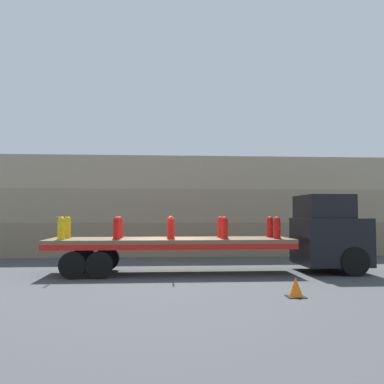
# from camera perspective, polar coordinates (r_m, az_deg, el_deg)

# --- Properties ---
(ground_plane) EXTENTS (120.00, 120.00, 0.00)m
(ground_plane) POSITION_cam_1_polar(r_m,az_deg,el_deg) (16.64, -2.87, -10.81)
(ground_plane) COLOR #3F4244
(rock_cliff) EXTENTS (60.00, 3.30, 5.42)m
(rock_cliff) POSITION_cam_1_polar(r_m,az_deg,el_deg) (24.22, -3.26, -1.91)
(rock_cliff) COLOR #84755B
(rock_cliff) RESTS_ON ground_plane
(truck_cab) EXTENTS (2.49, 2.68, 3.02)m
(truck_cab) POSITION_cam_1_polar(r_m,az_deg,el_deg) (17.80, 18.03, -5.30)
(truck_cab) COLOR black
(truck_cab) RESTS_ON ground_plane
(flatbed_trailer) EXTENTS (9.23, 2.54, 1.34)m
(flatbed_trailer) POSITION_cam_1_polar(r_m,az_deg,el_deg) (16.53, -5.37, -7.12)
(flatbed_trailer) COLOR brown
(flatbed_trailer) RESTS_ON ground_plane
(fire_hydrant_yellow_near_0) EXTENTS (0.32, 0.53, 0.84)m
(fire_hydrant_yellow_near_0) POSITION_cam_1_polar(r_m,az_deg,el_deg) (16.36, -17.06, -4.67)
(fire_hydrant_yellow_near_0) COLOR gold
(fire_hydrant_yellow_near_0) RESTS_ON flatbed_trailer
(fire_hydrant_yellow_far_0) EXTENTS (0.32, 0.53, 0.84)m
(fire_hydrant_yellow_far_0) POSITION_cam_1_polar(r_m,az_deg,el_deg) (17.41, -16.27, -4.57)
(fire_hydrant_yellow_far_0) COLOR gold
(fire_hydrant_yellow_far_0) RESTS_ON flatbed_trailer
(fire_hydrant_red_near_1) EXTENTS (0.32, 0.53, 0.84)m
(fire_hydrant_red_near_1) POSITION_cam_1_polar(r_m,az_deg,el_deg) (16.04, -10.02, -4.79)
(fire_hydrant_red_near_1) COLOR red
(fire_hydrant_red_near_1) RESTS_ON flatbed_trailer
(fire_hydrant_red_far_1) EXTENTS (0.32, 0.53, 0.84)m
(fire_hydrant_red_far_1) POSITION_cam_1_polar(r_m,az_deg,el_deg) (17.10, -9.66, -4.68)
(fire_hydrant_red_far_1) COLOR red
(fire_hydrant_red_far_1) RESTS_ON flatbed_trailer
(fire_hydrant_red_near_2) EXTENTS (0.32, 0.53, 0.84)m
(fire_hydrant_red_near_2) POSITION_cam_1_polar(r_m,az_deg,el_deg) (15.96, -2.81, -4.84)
(fire_hydrant_red_near_2) COLOR red
(fire_hydrant_red_near_2) RESTS_ON flatbed_trailer
(fire_hydrant_red_far_2) EXTENTS (0.32, 0.53, 0.84)m
(fire_hydrant_red_far_2) POSITION_cam_1_polar(r_m,az_deg,el_deg) (17.03, -2.89, -4.72)
(fire_hydrant_red_far_2) COLOR red
(fire_hydrant_red_far_2) RESTS_ON flatbed_trailer
(fire_hydrant_red_near_3) EXTENTS (0.32, 0.53, 0.84)m
(fire_hydrant_red_near_3) POSITION_cam_1_polar(r_m,az_deg,el_deg) (16.13, 4.37, -4.82)
(fire_hydrant_red_near_3) COLOR red
(fire_hydrant_red_near_3) RESTS_ON flatbed_trailer
(fire_hydrant_red_far_3) EXTENTS (0.32, 0.53, 0.84)m
(fire_hydrant_red_far_3) POSITION_cam_1_polar(r_m,az_deg,el_deg) (17.19, 3.84, -4.70)
(fire_hydrant_red_far_3) COLOR red
(fire_hydrant_red_far_3) RESTS_ON flatbed_trailer
(fire_hydrant_red_near_4) EXTENTS (0.32, 0.53, 0.84)m
(fire_hydrant_red_near_4) POSITION_cam_1_polar(r_m,az_deg,el_deg) (16.55, 11.28, -4.72)
(fire_hydrant_red_near_4) COLOR red
(fire_hydrant_red_near_4) RESTS_ON flatbed_trailer
(fire_hydrant_red_far_4) EXTENTS (0.32, 0.53, 0.84)m
(fire_hydrant_red_far_4) POSITION_cam_1_polar(r_m,az_deg,el_deg) (17.58, 10.35, -4.62)
(fire_hydrant_red_far_4) COLOR red
(fire_hydrant_red_far_4) RESTS_ON flatbed_trailer
(cargo_strap_rear) EXTENTS (0.05, 2.63, 0.01)m
(cargo_strap_rear) POSITION_cam_1_polar(r_m,az_deg,el_deg) (16.88, -16.63, -3.13)
(cargo_strap_rear) COLOR yellow
(cargo_strap_rear) RESTS_ON fire_hydrant_yellow_near_0
(cargo_strap_middle) EXTENTS (0.05, 2.63, 0.01)m
(cargo_strap_middle) POSITION_cam_1_polar(r_m,az_deg,el_deg) (16.48, -2.85, -3.26)
(cargo_strap_middle) COLOR yellow
(cargo_strap_middle) RESTS_ON fire_hydrant_red_near_2
(traffic_cone) EXTENTS (0.49, 0.49, 0.55)m
(traffic_cone) POSITION_cam_1_polar(r_m,az_deg,el_deg) (12.35, 13.67, -12.25)
(traffic_cone) COLOR black
(traffic_cone) RESTS_ON ground_plane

